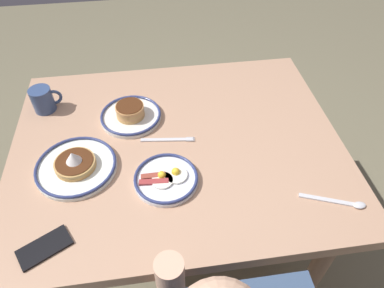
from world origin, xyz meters
name	(u,v)px	position (x,y,z in m)	size (l,w,h in m)	color
ground_plane	(182,243)	(0.00, 0.00, 0.00)	(6.00, 6.00, 0.00)	#716A51
dining_table	(178,158)	(0.00, 0.00, 0.66)	(1.19, 0.96, 0.75)	tan
plate_near_main	(131,114)	(0.16, -0.15, 0.77)	(0.24, 0.24, 0.06)	silver
plate_center_pancakes	(166,178)	(0.06, 0.17, 0.76)	(0.21, 0.21, 0.04)	white
plate_far_companion	(76,166)	(0.35, 0.08, 0.76)	(0.27, 0.27, 0.08)	white
coffee_mug	(43,99)	(0.50, -0.26, 0.80)	(0.12, 0.08, 0.10)	#334772
cell_phone	(45,247)	(0.41, 0.36, 0.75)	(0.14, 0.07, 0.01)	black
fork_near	(168,140)	(0.03, -0.01, 0.75)	(0.20, 0.04, 0.01)	silver
tea_spoon	(342,202)	(-0.48, 0.34, 0.75)	(0.19, 0.08, 0.01)	silver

